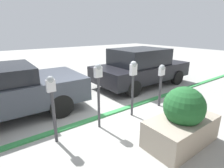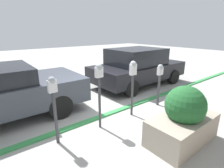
{
  "view_description": "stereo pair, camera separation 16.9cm",
  "coord_description": "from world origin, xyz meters",
  "px_view_note": "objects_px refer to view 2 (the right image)",
  "views": [
    {
      "loc": [
        -2.51,
        -3.53,
        2.24
      ],
      "look_at": [
        0.0,
        -0.1,
        0.93
      ],
      "focal_mm": 28.0,
      "sensor_mm": 36.0,
      "label": 1
    },
    {
      "loc": [
        -2.64,
        -3.42,
        2.24
      ],
      "look_at": [
        0.0,
        -0.1,
        0.93
      ],
      "focal_mm": 28.0,
      "sensor_mm": 36.0,
      "label": 2
    }
  ],
  "objects_px": {
    "planter_box": "(183,120)",
    "parked_car_middle": "(138,67)",
    "parking_meter_nearest": "(54,99)",
    "parking_meter_second": "(99,83)",
    "parking_meter_fourth": "(160,77)",
    "parking_meter_middle": "(133,77)"
  },
  "relations": [
    {
      "from": "parking_meter_fourth",
      "to": "planter_box",
      "type": "height_order",
      "value": "parking_meter_fourth"
    },
    {
      "from": "parking_meter_second",
      "to": "parking_meter_middle",
      "type": "height_order",
      "value": "parking_meter_second"
    },
    {
      "from": "parking_meter_fourth",
      "to": "parking_meter_middle",
      "type": "bearing_deg",
      "value": 178.79
    },
    {
      "from": "parking_meter_nearest",
      "to": "parked_car_middle",
      "type": "height_order",
      "value": "parked_car_middle"
    },
    {
      "from": "parking_meter_nearest",
      "to": "parking_meter_middle",
      "type": "bearing_deg",
      "value": -1.5
    },
    {
      "from": "parking_meter_second",
      "to": "parked_car_middle",
      "type": "relative_size",
      "value": 0.37
    },
    {
      "from": "parking_meter_nearest",
      "to": "parking_meter_second",
      "type": "bearing_deg",
      "value": -2.43
    },
    {
      "from": "planter_box",
      "to": "parked_car_middle",
      "type": "xyz_separation_m",
      "value": [
        2.23,
        3.4,
        0.28
      ]
    },
    {
      "from": "parking_meter_middle",
      "to": "parked_car_middle",
      "type": "xyz_separation_m",
      "value": [
        2.2,
        1.89,
        -0.31
      ]
    },
    {
      "from": "planter_box",
      "to": "parked_car_middle",
      "type": "bearing_deg",
      "value": 56.66
    },
    {
      "from": "parking_meter_nearest",
      "to": "planter_box",
      "type": "xyz_separation_m",
      "value": [
        2.05,
        -1.56,
        -0.47
      ]
    },
    {
      "from": "parking_meter_nearest",
      "to": "planter_box",
      "type": "relative_size",
      "value": 0.92
    },
    {
      "from": "planter_box",
      "to": "parking_meter_middle",
      "type": "bearing_deg",
      "value": 88.6
    },
    {
      "from": "parking_meter_nearest",
      "to": "parked_car_middle",
      "type": "distance_m",
      "value": 4.66
    },
    {
      "from": "parking_meter_nearest",
      "to": "parking_meter_fourth",
      "type": "xyz_separation_m",
      "value": [
        3.2,
        -0.08,
        -0.08
      ]
    },
    {
      "from": "parked_car_middle",
      "to": "parking_meter_middle",
      "type": "bearing_deg",
      "value": -140.22
    },
    {
      "from": "parking_meter_fourth",
      "to": "parked_car_middle",
      "type": "bearing_deg",
      "value": 60.5
    },
    {
      "from": "parking_meter_nearest",
      "to": "parking_meter_fourth",
      "type": "distance_m",
      "value": 3.2
    },
    {
      "from": "parking_meter_nearest",
      "to": "parked_car_middle",
      "type": "xyz_separation_m",
      "value": [
        4.28,
        1.83,
        -0.19
      ]
    },
    {
      "from": "parking_meter_nearest",
      "to": "planter_box",
      "type": "distance_m",
      "value": 2.62
    },
    {
      "from": "parking_meter_nearest",
      "to": "parked_car_middle",
      "type": "bearing_deg",
      "value": 23.17
    },
    {
      "from": "parking_meter_nearest",
      "to": "planter_box",
      "type": "bearing_deg",
      "value": -37.33
    }
  ]
}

